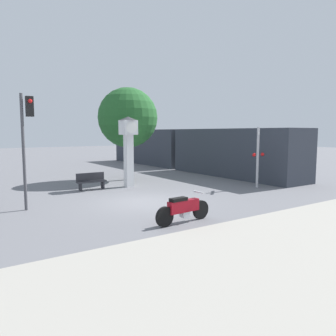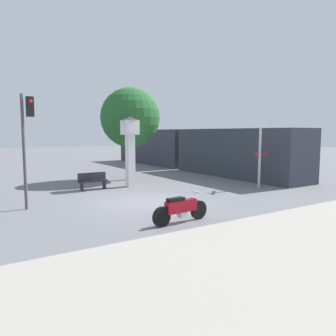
{
  "view_description": "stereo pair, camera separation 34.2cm",
  "coord_description": "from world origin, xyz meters",
  "px_view_note": "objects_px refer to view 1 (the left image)",
  "views": [
    {
      "loc": [
        -7.22,
        -12.67,
        3.13
      ],
      "look_at": [
        1.13,
        -0.26,
        1.51
      ],
      "focal_mm": 35.0,
      "sensor_mm": 36.0,
      "label": 1
    },
    {
      "loc": [
        -6.94,
        -12.85,
        3.13
      ],
      "look_at": [
        1.13,
        -0.26,
        1.51
      ],
      "focal_mm": 35.0,
      "sensor_mm": 36.0,
      "label": 2
    }
  ],
  "objects_px": {
    "motorcycle": "(183,209)",
    "freight_train": "(186,149)",
    "railroad_crossing_signal": "(258,155)",
    "bench": "(91,181)",
    "street_tree": "(128,118)",
    "clock_tower": "(128,140)",
    "traffic_light": "(26,131)"
  },
  "relations": [
    {
      "from": "freight_train",
      "to": "street_tree",
      "type": "bearing_deg",
      "value": -156.21
    },
    {
      "from": "traffic_light",
      "to": "bench",
      "type": "height_order",
      "value": "traffic_light"
    },
    {
      "from": "clock_tower",
      "to": "freight_train",
      "type": "xyz_separation_m",
      "value": [
        8.52,
        5.74,
        -0.98
      ]
    },
    {
      "from": "railroad_crossing_signal",
      "to": "bench",
      "type": "relative_size",
      "value": 2.15
    },
    {
      "from": "traffic_light",
      "to": "railroad_crossing_signal",
      "type": "distance_m",
      "value": 12.1
    },
    {
      "from": "bench",
      "to": "motorcycle",
      "type": "bearing_deg",
      "value": -88.49
    },
    {
      "from": "railroad_crossing_signal",
      "to": "street_tree",
      "type": "relative_size",
      "value": 0.57
    },
    {
      "from": "clock_tower",
      "to": "street_tree",
      "type": "bearing_deg",
      "value": 63.43
    },
    {
      "from": "motorcycle",
      "to": "freight_train",
      "type": "distance_m",
      "value": 17.25
    },
    {
      "from": "clock_tower",
      "to": "railroad_crossing_signal",
      "type": "distance_m",
      "value": 7.41
    },
    {
      "from": "freight_train",
      "to": "traffic_light",
      "type": "xyz_separation_m",
      "value": [
        -14.5,
        -8.57,
        1.49
      ]
    },
    {
      "from": "motorcycle",
      "to": "bench",
      "type": "bearing_deg",
      "value": 87.3
    },
    {
      "from": "motorcycle",
      "to": "street_tree",
      "type": "xyz_separation_m",
      "value": [
        3.22,
        10.45,
        3.59
      ]
    },
    {
      "from": "bench",
      "to": "street_tree",
      "type": "bearing_deg",
      "value": 33.16
    },
    {
      "from": "clock_tower",
      "to": "bench",
      "type": "bearing_deg",
      "value": 172.35
    },
    {
      "from": "motorcycle",
      "to": "street_tree",
      "type": "height_order",
      "value": "street_tree"
    },
    {
      "from": "street_tree",
      "to": "traffic_light",
      "type": "bearing_deg",
      "value": -143.41
    },
    {
      "from": "motorcycle",
      "to": "clock_tower",
      "type": "height_order",
      "value": "clock_tower"
    },
    {
      "from": "traffic_light",
      "to": "street_tree",
      "type": "xyz_separation_m",
      "value": [
        7.24,
        5.38,
        0.9
      ]
    },
    {
      "from": "motorcycle",
      "to": "railroad_crossing_signal",
      "type": "relative_size",
      "value": 0.68
    },
    {
      "from": "freight_train",
      "to": "bench",
      "type": "relative_size",
      "value": 14.02
    },
    {
      "from": "traffic_light",
      "to": "street_tree",
      "type": "relative_size",
      "value": 0.77
    },
    {
      "from": "clock_tower",
      "to": "railroad_crossing_signal",
      "type": "height_order",
      "value": "clock_tower"
    },
    {
      "from": "clock_tower",
      "to": "bench",
      "type": "xyz_separation_m",
      "value": [
        -2.17,
        0.29,
        -2.19
      ]
    },
    {
      "from": "freight_train",
      "to": "street_tree",
      "type": "height_order",
      "value": "street_tree"
    },
    {
      "from": "freight_train",
      "to": "motorcycle",
      "type": "bearing_deg",
      "value": -127.5
    },
    {
      "from": "motorcycle",
      "to": "street_tree",
      "type": "distance_m",
      "value": 11.51
    },
    {
      "from": "bench",
      "to": "railroad_crossing_signal",
      "type": "bearing_deg",
      "value": -29.66
    },
    {
      "from": "freight_train",
      "to": "street_tree",
      "type": "relative_size",
      "value": 3.71
    },
    {
      "from": "motorcycle",
      "to": "freight_train",
      "type": "bearing_deg",
      "value": 48.29
    },
    {
      "from": "clock_tower",
      "to": "bench",
      "type": "distance_m",
      "value": 3.1
    },
    {
      "from": "traffic_light",
      "to": "railroad_crossing_signal",
      "type": "relative_size",
      "value": 1.36
    }
  ]
}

